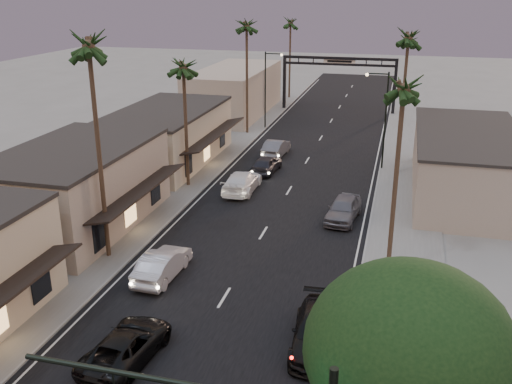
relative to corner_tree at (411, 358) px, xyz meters
The scene contains 26 objects.
ground 34.43m from the corner_tree, 106.23° to the left, with size 200.00×200.00×0.00m, color slate.
road 39.19m from the corner_tree, 104.16° to the left, with size 14.00×120.00×0.02m, color black.
sidewalk_left 48.78m from the corner_tree, 113.07° to the left, with size 5.00×92.00×0.12m, color slate.
sidewalk_right 44.94m from the corner_tree, 89.97° to the left, with size 5.00×92.00×0.12m, color slate.
storefront_mid 29.32m from the corner_tree, 140.47° to the left, with size 8.00×14.00×5.50m, color gray.
storefront_far 41.37m from the corner_tree, 123.05° to the left, with size 8.00×16.00×5.00m, color #C3B495.
storefront_dist 61.86m from the corner_tree, 111.33° to the left, with size 8.00×20.00×6.00m, color gray.
building_right 33.05m from the corner_tree, 82.09° to the left, with size 8.00×18.00×5.00m, color gray.
corner_tree is the anchor object (origin of this frame).
arch 63.26m from the corner_tree, 98.62° to the left, with size 15.20×0.40×7.27m.
streetlight_right 37.64m from the corner_tree, 93.89° to the left, with size 2.13×0.30×9.00m.
streetlight_left 53.15m from the corner_tree, 107.97° to the left, with size 2.13×0.30×9.00m.
palm_lb 24.36m from the corner_tree, 141.17° to the left, with size 3.20×3.20×15.20m.
palm_lc 34.09m from the corner_tree, 122.34° to the left, with size 3.20×3.20×12.20m.
palm_ld 51.28m from the corner_tree, 110.81° to the left, with size 3.20×3.20×14.20m.
palm_ra 17.45m from the corner_tree, 93.03° to the left, with size 3.20×3.20×13.20m.
palm_rb 37.12m from the corner_tree, 91.37° to the left, with size 3.20×3.20×14.20m.
palm_rc 56.74m from the corner_tree, 90.89° to the left, with size 3.20×3.20×12.20m.
palm_far 72.96m from the corner_tree, 104.14° to the left, with size 3.20×3.20×13.20m.
oncoming_pickup 14.18m from the corner_tree, 156.74° to the left, with size 2.48×5.37×1.49m, color black.
oncoming_silver 19.51m from the corner_tree, 136.65° to the left, with size 1.75×5.01×1.65m, color #A0A0A5.
oncoming_white 31.76m from the corner_tree, 115.01° to the left, with size 2.36×5.80×1.68m, color white.
oncoming_dgrey 36.49m from the corner_tree, 110.19° to the left, with size 1.86×4.63×1.58m, color black.
oncoming_grey_far 41.76m from the corner_tree, 108.03° to the left, with size 1.77×5.06×1.67m, color #545459.
curbside_black 10.59m from the corner_tree, 114.53° to the left, with size 2.31×5.68×1.65m, color black.
curbside_grey 25.27m from the corner_tree, 100.23° to the left, with size 2.03×5.04×1.72m, color #56555B.
Camera 1 is at (8.62, -7.15, 16.19)m, focal length 40.00 mm.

